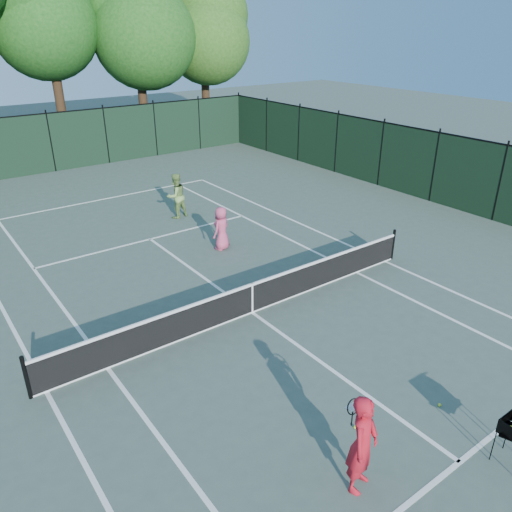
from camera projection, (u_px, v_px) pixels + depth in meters
ground at (252, 313)px, 13.69m from camera, size 90.00×90.00×0.00m
sideline_doubles_left at (46, 392)px, 10.74m from camera, size 0.10×23.77×0.01m
sideline_doubles_right at (385, 261)px, 16.64m from camera, size 0.10×23.77×0.01m
sideline_singles_left at (108, 368)px, 11.48m from camera, size 0.10×23.77×0.01m
sideline_singles_right at (356, 272)px, 15.90m from camera, size 0.10×23.77×0.01m
baseline_far at (97, 200)px, 22.36m from camera, size 10.97×0.10×0.01m
service_line_near at (460, 462)px, 9.02m from camera, size 8.23×0.10×0.01m
service_line_far at (150, 239)px, 18.36m from camera, size 8.23×0.10×0.01m
center_service_line at (252, 312)px, 13.69m from camera, size 0.10×12.80×0.01m
tennis_net at (252, 297)px, 13.49m from camera, size 11.69×0.09×1.06m
fence_far at (51, 143)px, 26.19m from camera, size 24.00×0.05×3.00m
fence_right at (500, 184)px, 19.51m from camera, size 0.05×36.00×3.00m
tree_4 at (134, 6)px, 29.77m from camera, size 6.20×6.20×12.97m
tree_5 at (202, 15)px, 33.00m from camera, size 5.80×5.80×12.23m
coach at (363, 444)px, 8.19m from camera, size 0.83×0.89×1.87m
player_pink at (221, 228)px, 17.27m from camera, size 0.88×0.75×1.53m
player_green at (176, 196)px, 20.06m from camera, size 0.98×0.82×1.82m
loose_ball_near_cart at (440, 405)px, 10.32m from camera, size 0.07×0.07×0.07m
loose_ball_midcourt at (355, 427)px, 9.76m from camera, size 0.07×0.07×0.07m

